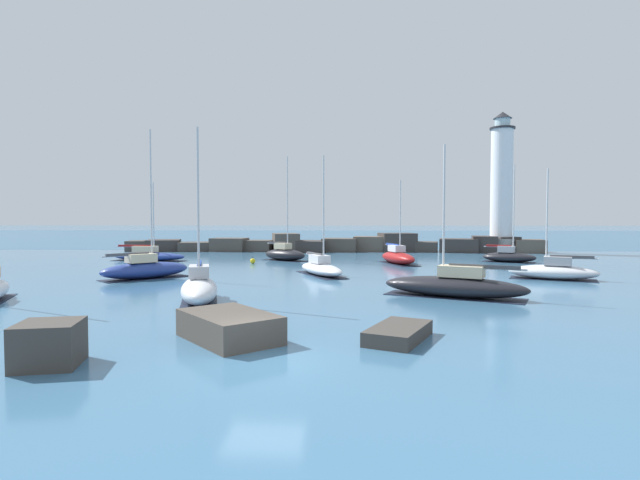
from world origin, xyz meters
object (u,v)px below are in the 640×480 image
object	(u,v)px
mooring_buoy_orange_near	(253,261)
sailboat_moored_5	(455,285)
sailboat_moored_3	(285,254)
sailboat_moored_8	(148,255)
lighthouse	(501,190)
sailboat_moored_9	(509,256)
sailboat_moored_1	(398,257)
sailboat_moored_7	(199,288)
sailboat_moored_0	(145,269)
sailboat_moored_2	(553,271)
sailboat_moored_6	(321,268)

from	to	relation	value
mooring_buoy_orange_near	sailboat_moored_5	bearing A→B (deg)	-52.88
sailboat_moored_3	sailboat_moored_8	size ratio (longest dim) A/B	1.31
lighthouse	sailboat_moored_8	bearing A→B (deg)	-159.42
lighthouse	sailboat_moored_9	world-z (taller)	lighthouse
sailboat_moored_1	sailboat_moored_7	xyz separation A→B (m)	(-13.04, -23.22, 0.06)
sailboat_moored_1	sailboat_moored_7	size ratio (longest dim) A/B	0.89
sailboat_moored_0	sailboat_moored_1	distance (m)	23.98
lighthouse	sailboat_moored_2	bearing A→B (deg)	-100.28
lighthouse	sailboat_moored_1	world-z (taller)	lighthouse
sailboat_moored_5	mooring_buoy_orange_near	world-z (taller)	sailboat_moored_5
sailboat_moored_3	sailboat_moored_8	bearing A→B (deg)	-176.17
lighthouse	mooring_buoy_orange_near	distance (m)	35.98
sailboat_moored_0	sailboat_moored_7	distance (m)	12.37
sailboat_moored_5	sailboat_moored_8	size ratio (longest dim) A/B	1.04
sailboat_moored_7	sailboat_moored_9	size ratio (longest dim) A/B	0.92
sailboat_moored_6	lighthouse	bearing A→B (deg)	51.04
sailboat_moored_1	sailboat_moored_5	world-z (taller)	sailboat_moored_5
lighthouse	sailboat_moored_8	size ratio (longest dim) A/B	2.21
sailboat_moored_3	sailboat_moored_7	bearing A→B (deg)	-93.11
sailboat_moored_2	sailboat_moored_5	bearing A→B (deg)	-136.16
sailboat_moored_3	mooring_buoy_orange_near	distance (m)	4.70
sailboat_moored_6	sailboat_moored_9	size ratio (longest dim) A/B	0.94
sailboat_moored_0	mooring_buoy_orange_near	xyz separation A→B (m)	(5.77, 12.48, -0.45)
sailboat_moored_3	sailboat_moored_8	xyz separation A→B (m)	(-14.38, -0.96, -0.17)
lighthouse	sailboat_moored_6	distance (m)	36.83
sailboat_moored_3	sailboat_moored_7	size ratio (longest dim) A/B	1.19
sailboat_moored_6	sailboat_moored_9	xyz separation A→B (m)	(18.67, 12.51, 0.04)
sailboat_moored_9	mooring_buoy_orange_near	size ratio (longest dim) A/B	13.75
sailboat_moored_3	sailboat_moored_8	world-z (taller)	sailboat_moored_3
sailboat_moored_6	sailboat_moored_8	world-z (taller)	sailboat_moored_6
sailboat_moored_5	sailboat_moored_2	bearing A→B (deg)	43.84
lighthouse	sailboat_moored_2	distance (m)	31.39
lighthouse	sailboat_moored_0	world-z (taller)	lighthouse
sailboat_moored_1	sailboat_moored_2	world-z (taller)	sailboat_moored_1
sailboat_moored_9	sailboat_moored_7	bearing A→B (deg)	-133.89
sailboat_moored_2	sailboat_moored_6	xyz separation A→B (m)	(-17.22, 1.94, -0.04)
sailboat_moored_6	sailboat_moored_7	size ratio (longest dim) A/B	1.01
sailboat_moored_2	sailboat_moored_7	bearing A→B (deg)	-154.35
sailboat_moored_7	sailboat_moored_1	bearing A→B (deg)	60.67
mooring_buoy_orange_near	sailboat_moored_3	bearing A→B (deg)	54.42
lighthouse	sailboat_moored_2	world-z (taller)	lighthouse
sailboat_moored_1	sailboat_moored_5	distance (m)	20.87
sailboat_moored_1	sailboat_moored_9	size ratio (longest dim) A/B	0.83
sailboat_moored_0	sailboat_moored_3	world-z (taller)	sailboat_moored_0
sailboat_moored_5	sailboat_moored_8	distance (m)	35.52
sailboat_moored_1	sailboat_moored_6	distance (m)	12.42
sailboat_moored_0	sailboat_moored_8	xyz separation A→B (m)	(-5.88, 15.32, -0.16)
sailboat_moored_9	sailboat_moored_0	bearing A→B (deg)	-154.05
sailboat_moored_3	sailboat_moored_5	size ratio (longest dim) A/B	1.26
sailboat_moored_1	sailboat_moored_2	bearing A→B (deg)	-50.23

